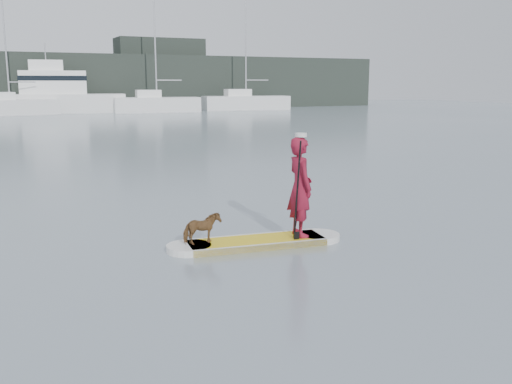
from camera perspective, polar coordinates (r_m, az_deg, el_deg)
name	(u,v)px	position (r m, az deg, el deg)	size (l,w,h in m)	color
ground	(48,222)	(13.06, -20.11, -2.81)	(140.00, 140.00, 0.00)	slate
paddleboard	(256,242)	(10.49, 0.00, -5.05)	(3.28, 1.13, 0.12)	yellow
paddler	(300,187)	(10.55, 4.43, 0.51)	(0.67, 0.44, 1.85)	maroon
white_cap	(301,135)	(10.42, 4.51, 5.71)	(0.22, 0.22, 0.07)	silver
dog	(202,229)	(10.15, -5.44, -3.67)	(0.30, 0.66, 0.56)	brown
paddle	(297,203)	(10.33, 4.13, -1.12)	(0.10, 0.30, 2.00)	black
sailboat_d	(9,105)	(57.81, -23.44, 7.95)	(8.75, 4.05, 12.42)	white
sailboat_e	(156,103)	(59.36, -9.94, 8.73)	(8.81, 3.79, 12.37)	white
sailboat_f	(245,101)	(63.70, -1.08, 9.08)	(9.76, 3.95, 14.21)	white
motor_yacht_a	(61,93)	(60.52, -18.95, 9.31)	(11.63, 4.90, 6.76)	white
shore_building_east	(160,74)	(69.35, -9.53, 11.60)	(10.00, 4.00, 8.00)	black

